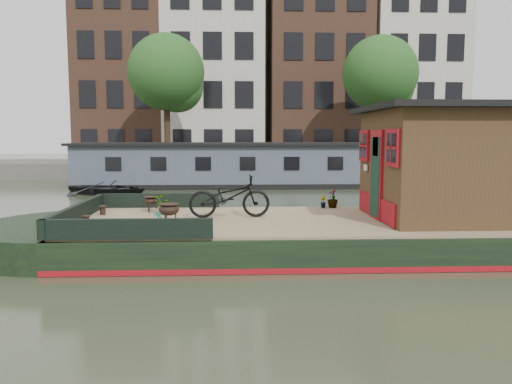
{
  "coord_description": "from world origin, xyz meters",
  "views": [
    {
      "loc": [
        -2.63,
        -10.51,
        2.42
      ],
      "look_at": [
        -2.14,
        0.5,
        1.18
      ],
      "focal_mm": 35.0,
      "sensor_mm": 36.0,
      "label": 1
    }
  ],
  "objects_px": {
    "brazier_front": "(169,215)",
    "brazier_rear": "(151,204)",
    "dinghy": "(109,186)",
    "bicycle": "(229,196)",
    "cabin": "(458,162)",
    "potted_plant_a": "(158,220)"
  },
  "relations": [
    {
      "from": "cabin",
      "to": "brazier_rear",
      "type": "height_order",
      "value": "cabin"
    },
    {
      "from": "brazier_front",
      "to": "potted_plant_a",
      "type": "bearing_deg",
      "value": -110.36
    },
    {
      "from": "cabin",
      "to": "brazier_front",
      "type": "bearing_deg",
      "value": -173.76
    },
    {
      "from": "bicycle",
      "to": "brazier_rear",
      "type": "bearing_deg",
      "value": 61.92
    },
    {
      "from": "potted_plant_a",
      "to": "dinghy",
      "type": "xyz_separation_m",
      "value": [
        -3.79,
        11.62,
        -0.47
      ]
    },
    {
      "from": "brazier_front",
      "to": "brazier_rear",
      "type": "distance_m",
      "value": 1.9
    },
    {
      "from": "cabin",
      "to": "potted_plant_a",
      "type": "xyz_separation_m",
      "value": [
        -6.26,
        -1.09,
        -1.05
      ]
    },
    {
      "from": "bicycle",
      "to": "dinghy",
      "type": "relative_size",
      "value": 0.51
    },
    {
      "from": "brazier_rear",
      "to": "dinghy",
      "type": "bearing_deg",
      "value": 109.3
    },
    {
      "from": "dinghy",
      "to": "potted_plant_a",
      "type": "bearing_deg",
      "value": -139.25
    },
    {
      "from": "bicycle",
      "to": "brazier_front",
      "type": "bearing_deg",
      "value": 125.04
    },
    {
      "from": "cabin",
      "to": "brazier_rear",
      "type": "bearing_deg",
      "value": 170.61
    },
    {
      "from": "cabin",
      "to": "bicycle",
      "type": "distance_m",
      "value": 4.99
    },
    {
      "from": "dinghy",
      "to": "bicycle",
      "type": "bearing_deg",
      "value": -130.65
    },
    {
      "from": "bicycle",
      "to": "dinghy",
      "type": "xyz_separation_m",
      "value": [
        -5.13,
        10.23,
        -0.75
      ]
    },
    {
      "from": "potted_plant_a",
      "to": "bicycle",
      "type": "bearing_deg",
      "value": 45.98
    },
    {
      "from": "brazier_front",
      "to": "dinghy",
      "type": "bearing_deg",
      "value": 109.39
    },
    {
      "from": "potted_plant_a",
      "to": "brazier_front",
      "type": "bearing_deg",
      "value": 69.64
    },
    {
      "from": "cabin",
      "to": "bicycle",
      "type": "relative_size",
      "value": 2.27
    },
    {
      "from": "bicycle",
      "to": "potted_plant_a",
      "type": "bearing_deg",
      "value": 131.73
    },
    {
      "from": "cabin",
      "to": "brazier_front",
      "type": "height_order",
      "value": "cabin"
    },
    {
      "from": "brazier_front",
      "to": "bicycle",
      "type": "bearing_deg",
      "value": 39.29
    }
  ]
}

